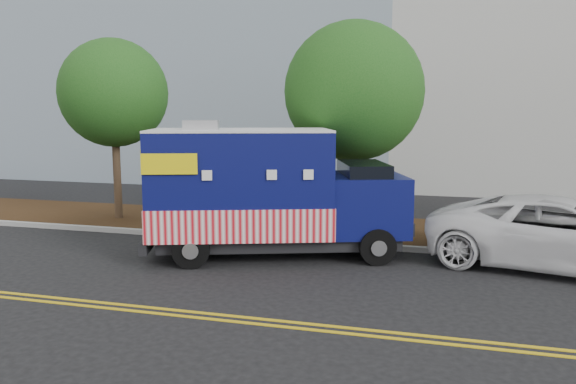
# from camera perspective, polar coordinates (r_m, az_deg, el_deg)

# --- Properties ---
(ground) EXTENTS (120.00, 120.00, 0.00)m
(ground) POSITION_cam_1_polar(r_m,az_deg,el_deg) (14.99, -2.04, -6.43)
(ground) COLOR black
(ground) RESTS_ON ground
(curb) EXTENTS (120.00, 0.18, 0.15)m
(curb) POSITION_cam_1_polar(r_m,az_deg,el_deg) (16.27, -0.56, -4.97)
(curb) COLOR #9E9E99
(curb) RESTS_ON ground
(mulch_strip) EXTENTS (120.00, 4.00, 0.15)m
(mulch_strip) POSITION_cam_1_polar(r_m,az_deg,el_deg) (18.25, 1.26, -3.52)
(mulch_strip) COLOR #311E0D
(mulch_strip) RESTS_ON ground
(centerline_near) EXTENTS (120.00, 0.10, 0.01)m
(centerline_near) POSITION_cam_1_polar(r_m,az_deg,el_deg) (11.02, -9.16, -11.99)
(centerline_near) COLOR gold
(centerline_near) RESTS_ON ground
(centerline_far) EXTENTS (120.00, 0.10, 0.01)m
(centerline_far) POSITION_cam_1_polar(r_m,az_deg,el_deg) (10.81, -9.72, -12.42)
(centerline_far) COLOR gold
(centerline_far) RESTS_ON ground
(tree_a) EXTENTS (3.60, 3.60, 6.18)m
(tree_a) POSITION_cam_1_polar(r_m,az_deg,el_deg) (19.87, -17.30, 9.55)
(tree_a) COLOR #38281C
(tree_a) RESTS_ON ground
(tree_b) EXTENTS (4.27, 4.27, 6.52)m
(tree_b) POSITION_cam_1_polar(r_m,az_deg,el_deg) (17.59, 6.70, 10.09)
(tree_b) COLOR #38281C
(tree_b) RESTS_ON ground
(sign_post) EXTENTS (0.06, 0.06, 2.40)m
(sign_post) POSITION_cam_1_polar(r_m,az_deg,el_deg) (18.05, -12.52, -0.22)
(sign_post) COLOR #473828
(sign_post) RESTS_ON ground
(food_truck) EXTENTS (7.16, 4.49, 3.56)m
(food_truck) POSITION_cam_1_polar(r_m,az_deg,el_deg) (14.68, -2.48, -0.32)
(food_truck) COLOR black
(food_truck) RESTS_ON ground
(white_car) EXTENTS (6.75, 4.24, 1.74)m
(white_car) POSITION_cam_1_polar(r_m,az_deg,el_deg) (15.05, 26.14, -3.83)
(white_car) COLOR silver
(white_car) RESTS_ON ground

